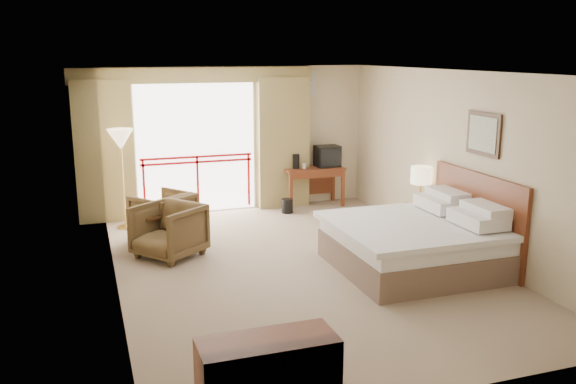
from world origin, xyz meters
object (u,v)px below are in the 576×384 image
object	(u,v)px
bed	(416,243)
nightstand	(421,221)
table_lamp	(421,176)
desk	(312,175)
wastebasket	(287,206)
armchair_near	(170,257)
armchair_far	(164,238)
floor_lamp	(121,143)
side_table	(147,226)
tv	(327,156)
dresser	(268,382)

from	to	relation	value
bed	nightstand	world-z (taller)	bed
bed	table_lamp	distance (m)	1.70
desk	wastebasket	xyz separation A→B (m)	(-0.65, -0.42, -0.46)
bed	armchair_near	size ratio (longest dim) A/B	2.43
armchair_far	armchair_near	size ratio (longest dim) A/B	0.96
floor_lamp	nightstand	bearing A→B (deg)	-24.85
side_table	bed	bearing A→B (deg)	-30.93
tv	dresser	xyz separation A→B (m)	(-3.23, -6.62, -0.60)
nightstand	armchair_far	size ratio (longest dim) A/B	0.65
table_lamp	dresser	distance (m)	5.70
table_lamp	wastebasket	size ratio (longest dim) A/B	2.24
nightstand	armchair_far	bearing A→B (deg)	163.92
bed	table_lamp	size ratio (longest dim) A/B	3.57
nightstand	side_table	distance (m)	4.36
table_lamp	desk	bearing A→B (deg)	110.11
desk	dresser	size ratio (longest dim) A/B	1.05
wastebasket	dresser	world-z (taller)	dresser
armchair_far	dresser	world-z (taller)	dresser
bed	desk	distance (m)	3.85
desk	side_table	bearing A→B (deg)	-154.50
nightstand	wastebasket	world-z (taller)	nightstand
bed	wastebasket	xyz separation A→B (m)	(-0.74, 3.43, -0.24)
floor_lamp	desk	bearing A→B (deg)	7.33
table_lamp	floor_lamp	bearing A→B (deg)	155.67
nightstand	armchair_near	size ratio (longest dim) A/B	0.62
side_table	tv	bearing A→B (deg)	25.11
armchair_far	desk	bearing A→B (deg)	166.89
desk	bed	bearing A→B (deg)	-91.05
armchair_far	floor_lamp	xyz separation A→B (m)	(-0.54, 0.84, 1.47)
bed	tv	size ratio (longest dim) A/B	4.66
armchair_far	armchair_near	world-z (taller)	armchair_near
armchair_far	dresser	distance (m)	5.39
table_lamp	armchair_near	distance (m)	4.16
nightstand	floor_lamp	world-z (taller)	floor_lamp
wastebasket	armchair_far	size ratio (longest dim) A/B	0.32
tv	armchair_near	size ratio (longest dim) A/B	0.52
armchair_far	table_lamp	bearing A→B (deg)	127.00
nightstand	tv	size ratio (longest dim) A/B	1.19
bed	nightstand	bearing A→B (deg)	56.95
desk	armchair_near	world-z (taller)	desk
table_lamp	dresser	xyz separation A→B (m)	(-3.85, -4.16, -0.64)
table_lamp	tv	distance (m)	2.53
bed	nightstand	xyz separation A→B (m)	(0.83, 1.28, -0.10)
desk	nightstand	bearing A→B (deg)	-72.56
table_lamp	armchair_near	world-z (taller)	table_lamp
desk	side_table	distance (m)	3.81
tv	dresser	bearing A→B (deg)	-129.51
tv	side_table	xyz separation A→B (m)	(-3.67, -1.72, -0.59)
bed	side_table	size ratio (longest dim) A/B	3.91
nightstand	table_lamp	bearing A→B (deg)	91.46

